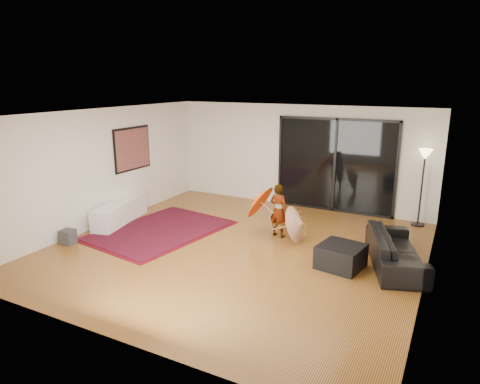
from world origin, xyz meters
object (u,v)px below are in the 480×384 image
Objects in this scene: sofa at (396,250)px; ottoman at (341,256)px; media_console at (120,212)px; child at (279,210)px.

ottoman is at bearing 103.74° from sofa.
media_console reaches higher than ottoman.
ottoman is at bearing -13.88° from media_console.
sofa is at bearing -178.38° from child.
media_console is 2.49× the size of ottoman.
ottoman is (-0.86, -0.54, -0.09)m from sofa.
child is (3.71, 0.88, 0.33)m from media_console.
sofa is 2.80× the size of ottoman.
ottoman is at bearing 160.59° from child.
sofa is at bearing -8.75° from media_console.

